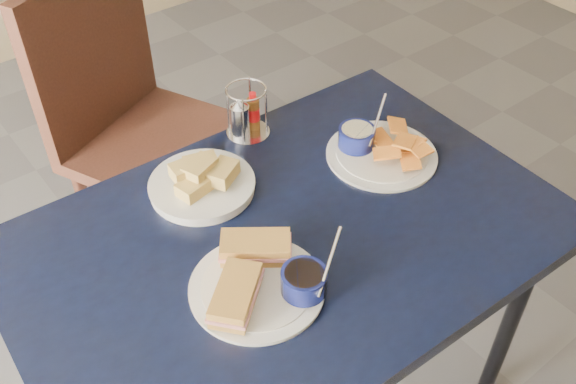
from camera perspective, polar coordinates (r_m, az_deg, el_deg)
dining_table at (r=1.42m, az=0.04°, el=-5.51°), size 1.19×0.82×0.75m
chair_far at (r=2.07m, az=-12.94°, el=7.32°), size 0.62×0.63×1.01m
sandwich_plate at (r=1.26m, az=-2.42°, el=-7.63°), size 0.30×0.27×0.12m
plantain_plate at (r=1.57m, az=7.76°, el=3.95°), size 0.27×0.27×0.12m
bread_basket at (r=1.47m, az=-7.67°, el=0.92°), size 0.24×0.24×0.08m
condiment_caddy at (r=1.60m, az=-3.81°, el=6.79°), size 0.11×0.11×0.14m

